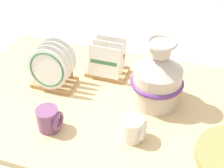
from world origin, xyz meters
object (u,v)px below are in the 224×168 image
Objects in this scene: dish_rack_square_plates at (107,65)px; mug_cream_glaze at (133,129)px; mug_plum_glaze at (49,119)px; dish_rack_round_plates at (52,70)px; ceramic_vase at (157,77)px.

mug_cream_glaze is at bearing -58.70° from dish_rack_square_plates.
mug_cream_glaze is (0.24, -0.39, -0.00)m from dish_rack_square_plates.
dish_rack_square_plates is 2.02× the size of mug_plum_glaze.
dish_rack_round_plates is 2.20× the size of mug_cream_glaze.
dish_rack_round_plates reaches higher than mug_plum_glaze.
dish_rack_square_plates reaches higher than mug_cream_glaze.
mug_cream_glaze is 0.35m from mug_plum_glaze.
mug_cream_glaze is 1.00× the size of mug_plum_glaze.
ceramic_vase is 3.15× the size of mug_plum_glaze.
mug_cream_glaze is at bearing 8.72° from mug_plum_glaze.
dish_rack_square_plates is at bearing 38.16° from dish_rack_round_plates.
dish_rack_square_plates is 0.46m from mug_cream_glaze.
mug_plum_glaze is at bearing -141.39° from ceramic_vase.
dish_rack_round_plates is 1.09× the size of dish_rack_square_plates.
ceramic_vase reaches higher than mug_cream_glaze.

